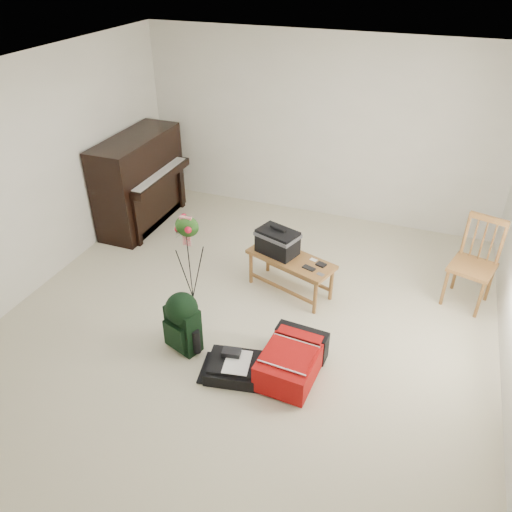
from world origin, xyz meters
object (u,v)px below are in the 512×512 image
at_px(red_suitcase, 293,357).
at_px(black_duffel, 236,367).
at_px(piano, 141,183).
at_px(dining_chair, 473,264).
at_px(green_backpack, 182,320).
at_px(flower_stand, 190,258).
at_px(bench, 280,249).

xyz_separation_m(red_suitcase, black_duffel, (-0.48, -0.23, -0.08)).
distance_m(piano, dining_chair, 4.34).
distance_m(dining_chair, red_suitcase, 2.29).
height_order(green_backpack, flower_stand, flower_stand).
height_order(dining_chair, green_backpack, dining_chair).
relative_size(dining_chair, green_backpack, 1.55).
bearing_deg(flower_stand, dining_chair, 14.53).
height_order(piano, green_backpack, piano).
distance_m(bench, green_backpack, 1.40).
height_order(piano, bench, piano).
xyz_separation_m(bench, flower_stand, (-0.86, -0.50, -0.02)).
distance_m(bench, flower_stand, 1.00).
bearing_deg(bench, dining_chair, 33.54).
bearing_deg(bench, black_duffel, -69.12).
bearing_deg(green_backpack, flower_stand, 131.41).
bearing_deg(flower_stand, green_backpack, -73.67).
height_order(red_suitcase, green_backpack, green_backpack).
distance_m(dining_chair, flower_stand, 3.05).
height_order(dining_chair, red_suitcase, dining_chair).
distance_m(bench, red_suitcase, 1.36).
height_order(bench, flower_stand, flower_stand).
bearing_deg(piano, flower_stand, -43.37).
xyz_separation_m(bench, black_duffel, (0.05, -1.41, -0.46)).
bearing_deg(dining_chair, bench, -149.18).
bearing_deg(dining_chair, flower_stand, -144.12).
distance_m(bench, black_duffel, 1.49).
relative_size(bench, green_backpack, 1.66).
height_order(dining_chair, flower_stand, flower_stand).
xyz_separation_m(red_suitcase, flower_stand, (-1.39, 0.69, 0.36)).
height_order(bench, green_backpack, bench).
xyz_separation_m(bench, red_suitcase, (0.53, -1.19, -0.38)).
height_order(black_duffel, flower_stand, flower_stand).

